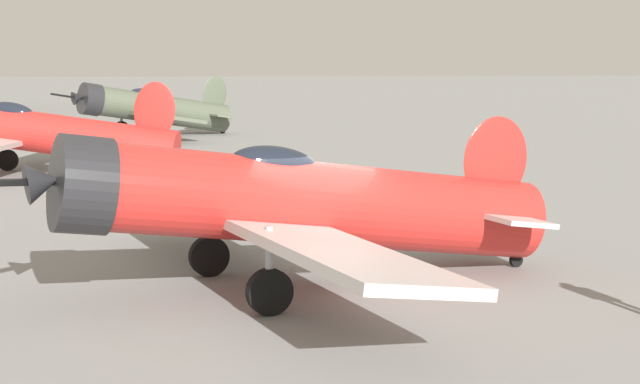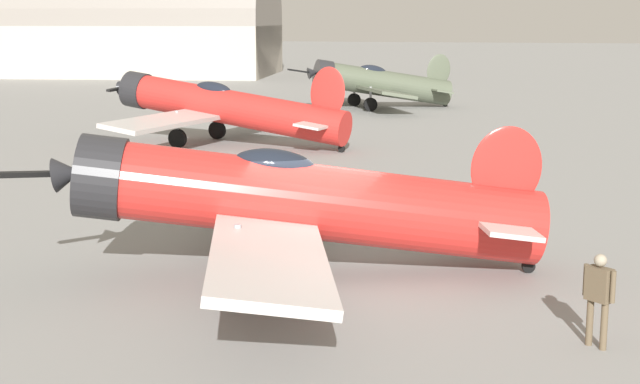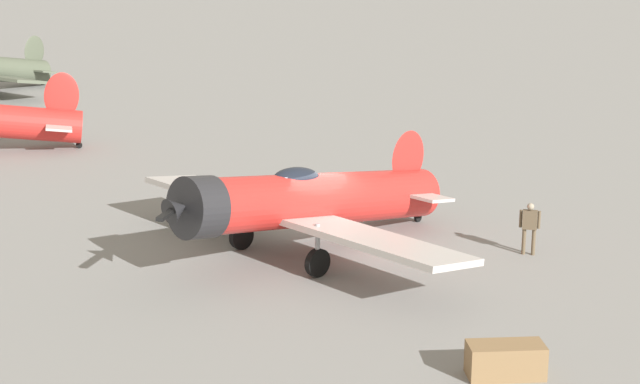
# 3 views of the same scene
# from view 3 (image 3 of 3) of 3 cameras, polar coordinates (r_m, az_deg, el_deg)

# --- Properties ---
(ground_plane) EXTENTS (400.00, 400.00, 0.00)m
(ground_plane) POSITION_cam_3_polar(r_m,az_deg,el_deg) (28.97, 0.00, -3.45)
(ground_plane) COLOR gray
(airplane_foreground) EXTENTS (10.44, 12.36, 3.22)m
(airplane_foreground) POSITION_cam_3_polar(r_m,az_deg,el_deg) (28.18, -0.78, -0.57)
(airplane_foreground) COLOR red
(airplane_foreground) RESTS_ON ground_plane
(ground_crew_mechanic) EXTENTS (0.49, 0.44, 1.58)m
(ground_crew_mechanic) POSITION_cam_3_polar(r_m,az_deg,el_deg) (28.94, 12.30, -1.84)
(ground_crew_mechanic) COLOR brown
(ground_crew_mechanic) RESTS_ON ground_plane
(equipment_crate) EXTENTS (1.78, 1.26, 0.74)m
(equipment_crate) POSITION_cam_3_polar(r_m,az_deg,el_deg) (21.10, 10.92, -9.74)
(equipment_crate) COLOR olive
(equipment_crate) RESTS_ON ground_plane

